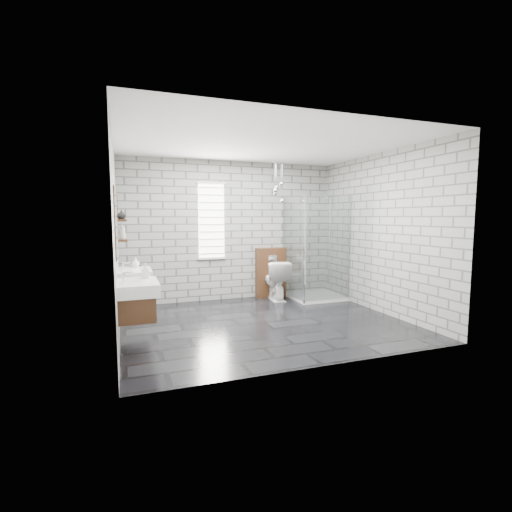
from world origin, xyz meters
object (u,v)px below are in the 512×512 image
vanity_left (134,289)px  shower_enclosure (314,274)px  cistern_panel (271,272)px  toilet (276,280)px  vanity_right (132,276)px

vanity_left → shower_enclosure: size_ratio=0.77×
vanity_left → cistern_panel: vanity_left is taller
cistern_panel → shower_enclosure: bearing=-36.4°
toilet → shower_enclosure: bearing=166.3°
shower_enclosure → toilet: size_ratio=2.63×
cistern_panel → shower_enclosure: (0.70, -0.52, 0.00)m
vanity_right → cistern_panel: (2.71, 1.21, -0.26)m
vanity_left → shower_enclosure: shower_enclosure is taller
toilet → vanity_left: bearing=43.6°
cistern_panel → shower_enclosure: 0.87m
cistern_panel → toilet: (0.00, -0.26, -0.11)m
vanity_left → vanity_right: bearing=90.0°
vanity_left → shower_enclosure: (3.41, 1.77, -0.25)m
shower_enclosure → toilet: 0.76m
vanity_right → shower_enclosure: (3.41, 0.69, -0.25)m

